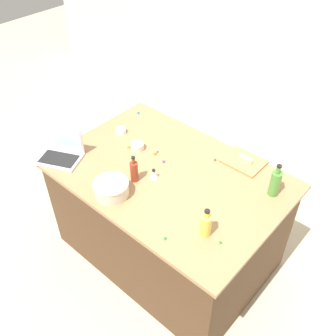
% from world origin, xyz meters
% --- Properties ---
extents(ground_plane, '(12.00, 12.00, 0.00)m').
position_xyz_m(ground_plane, '(0.00, 0.00, 0.00)').
color(ground_plane, '#B7A88E').
extents(wall_back, '(8.00, 0.10, 2.60)m').
position_xyz_m(wall_back, '(0.00, 2.12, 1.30)').
color(wall_back, beige).
rests_on(wall_back, ground).
extents(island_counter, '(1.67, 1.14, 0.90)m').
position_xyz_m(island_counter, '(0.00, 0.00, 0.45)').
color(island_counter, '#4C331E').
rests_on(island_counter, ground).
extents(laptop, '(0.37, 0.34, 0.22)m').
position_xyz_m(laptop, '(-0.73, -0.39, 0.95)').
color(laptop, '#B7B7BC').
rests_on(laptop, island_counter).
extents(mixing_bowl_large, '(0.24, 0.24, 0.11)m').
position_xyz_m(mixing_bowl_large, '(-0.15, -0.41, 0.96)').
color(mixing_bowl_large, beige).
rests_on(mixing_bowl_large, island_counter).
extents(bottle_oil, '(0.07, 0.07, 0.21)m').
position_xyz_m(bottle_oil, '(0.54, -0.27, 0.98)').
color(bottle_oil, '#DBC64C').
rests_on(bottle_oil, island_counter).
extents(bottle_olive, '(0.07, 0.07, 0.25)m').
position_xyz_m(bottle_olive, '(0.67, 0.31, 1.00)').
color(bottle_olive, '#4C8C38').
rests_on(bottle_olive, island_counter).
extents(bottle_soy, '(0.06, 0.06, 0.21)m').
position_xyz_m(bottle_soy, '(-0.13, -0.21, 0.98)').
color(bottle_soy, maroon).
rests_on(bottle_soy, island_counter).
extents(cutting_board, '(0.29, 0.24, 0.02)m').
position_xyz_m(cutting_board, '(0.34, 0.47, 0.91)').
color(cutting_board, '#AD7F4C').
rests_on(cutting_board, island_counter).
extents(butter_stick_left, '(0.11, 0.04, 0.04)m').
position_xyz_m(butter_stick_left, '(0.36, 0.47, 0.94)').
color(butter_stick_left, '#F4E58C').
rests_on(butter_stick_left, cutting_board).
extents(ramekin_small, '(0.08, 0.08, 0.04)m').
position_xyz_m(ramekin_small, '(-0.62, 0.12, 0.92)').
color(ramekin_small, white).
rests_on(ramekin_small, island_counter).
extents(ramekin_medium, '(0.10, 0.10, 0.05)m').
position_xyz_m(ramekin_medium, '(-0.37, 0.06, 0.93)').
color(ramekin_medium, beige).
rests_on(ramekin_medium, island_counter).
extents(kitchen_timer, '(0.07, 0.07, 0.08)m').
position_xyz_m(kitchen_timer, '(-0.04, -0.10, 0.94)').
color(kitchen_timer, '#B2B2B7').
rests_on(kitchen_timer, island_counter).
extents(candy_0, '(0.02, 0.02, 0.02)m').
position_xyz_m(candy_0, '(-0.11, 0.07, 0.91)').
color(candy_0, '#CC3399').
rests_on(candy_0, island_counter).
extents(candy_1, '(0.02, 0.02, 0.02)m').
position_xyz_m(candy_1, '(0.17, 0.34, 0.91)').
color(candy_1, red).
rests_on(candy_1, island_counter).
extents(candy_2, '(0.02, 0.02, 0.02)m').
position_xyz_m(candy_2, '(0.38, -0.46, 0.91)').
color(candy_2, green).
rests_on(candy_2, island_counter).
extents(candy_3, '(0.02, 0.02, 0.02)m').
position_xyz_m(candy_3, '(-0.72, 0.42, 0.91)').
color(candy_3, blue).
rests_on(candy_3, island_counter).
extents(candy_4, '(0.02, 0.02, 0.02)m').
position_xyz_m(candy_4, '(-0.43, 0.02, 0.91)').
color(candy_4, yellow).
rests_on(candy_4, island_counter).
extents(candy_5, '(0.02, 0.02, 0.02)m').
position_xyz_m(candy_5, '(-0.22, 0.10, 0.91)').
color(candy_5, orange).
rests_on(candy_5, island_counter).
extents(candy_6, '(0.02, 0.02, 0.02)m').
position_xyz_m(candy_6, '(0.65, -0.27, 0.91)').
color(candy_6, green).
rests_on(candy_6, island_counter).
extents(candy_7, '(0.02, 0.02, 0.02)m').
position_xyz_m(candy_7, '(-0.22, 0.13, 0.91)').
color(candy_7, blue).
rests_on(candy_7, island_counter).
extents(candy_8, '(0.02, 0.02, 0.02)m').
position_xyz_m(candy_8, '(-0.08, -0.39, 0.91)').
color(candy_8, orange).
rests_on(candy_8, island_counter).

